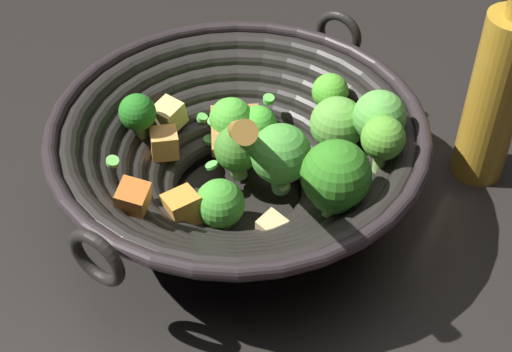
{
  "coord_description": "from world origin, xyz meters",
  "views": [
    {
      "loc": [
        0.21,
        -0.48,
        0.53
      ],
      "look_at": [
        0.01,
        0.01,
        0.03
      ],
      "focal_mm": 52.28,
      "sensor_mm": 36.0,
      "label": 1
    }
  ],
  "objects": [
    {
      "name": "wok",
      "position": [
        0.0,
        0.0,
        0.07
      ],
      "size": [
        0.35,
        0.39,
        0.22
      ],
      "color": "black",
      "rests_on": "ground"
    },
    {
      "name": "cooking_oil_bottle",
      "position": [
        0.21,
        0.14,
        0.1
      ],
      "size": [
        0.05,
        0.05,
        0.24
      ],
      "color": "#AD7F23",
      "rests_on": "ground"
    },
    {
      "name": "ground_plane",
      "position": [
        0.0,
        0.0,
        0.0
      ],
      "size": [
        4.0,
        4.0,
        0.0
      ],
      "primitive_type": "plane",
      "color": "black"
    }
  ]
}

